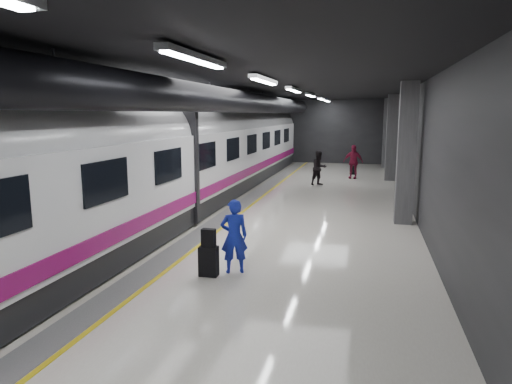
# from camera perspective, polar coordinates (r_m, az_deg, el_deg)

# --- Properties ---
(ground) EXTENTS (40.00, 40.00, 0.00)m
(ground) POSITION_cam_1_polar(r_m,az_deg,el_deg) (14.05, -0.50, -4.69)
(ground) COLOR silver
(ground) RESTS_ON ground
(platform_hall) EXTENTS (10.02, 40.02, 4.51)m
(platform_hall) POSITION_cam_1_polar(r_m,az_deg,el_deg) (14.60, -0.68, 9.88)
(platform_hall) COLOR black
(platform_hall) RESTS_ON ground
(train) EXTENTS (3.05, 38.00, 4.05)m
(train) POSITION_cam_1_polar(r_m,az_deg,el_deg) (14.82, -12.80, 3.96)
(train) COLOR black
(train) RESTS_ON ground
(traveler_main) EXTENTS (0.72, 0.61, 1.66)m
(traveler_main) POSITION_cam_1_polar(r_m,az_deg,el_deg) (10.13, -2.76, -5.54)
(traveler_main) COLOR #1A1CCA
(traveler_main) RESTS_ON ground
(suitcase_main) EXTENTS (0.41, 0.26, 0.66)m
(suitcase_main) POSITION_cam_1_polar(r_m,az_deg,el_deg) (10.10, -5.93, -8.59)
(suitcase_main) COLOR black
(suitcase_main) RESTS_ON ground
(shoulder_bag) EXTENTS (0.31, 0.17, 0.40)m
(shoulder_bag) POSITION_cam_1_polar(r_m,az_deg,el_deg) (9.93, -5.95, -5.73)
(shoulder_bag) COLOR black
(shoulder_bag) RESTS_ON suitcase_main
(traveler_far_a) EXTENTS (1.05, 1.03, 1.71)m
(traveler_far_a) POSITION_cam_1_polar(r_m,az_deg,el_deg) (22.83, 7.90, 2.99)
(traveler_far_a) COLOR black
(traveler_far_a) RESTS_ON ground
(traveler_far_b) EXTENTS (1.15, 0.68, 1.84)m
(traveler_far_b) POSITION_cam_1_polar(r_m,az_deg,el_deg) (25.51, 12.04, 3.72)
(traveler_far_b) COLOR maroon
(traveler_far_b) RESTS_ON ground
(suitcase_far) EXTENTS (0.35, 0.24, 0.50)m
(suitcase_far) POSITION_cam_1_polar(r_m,az_deg,el_deg) (27.33, 12.01, 2.69)
(suitcase_far) COLOR black
(suitcase_far) RESTS_ON ground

